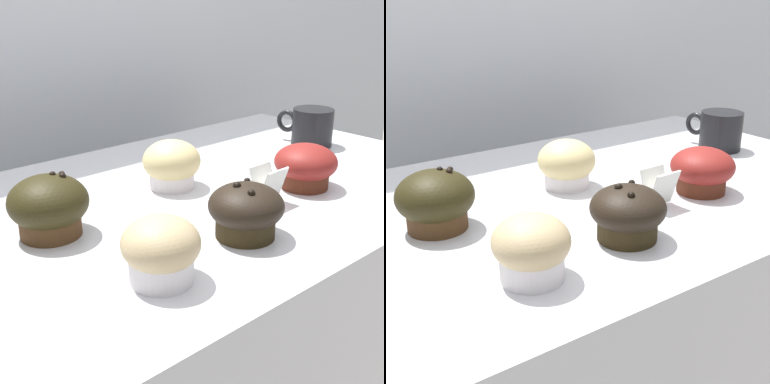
# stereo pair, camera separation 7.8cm
# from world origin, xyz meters

# --- Properties ---
(wall_back) EXTENTS (3.20, 0.10, 1.80)m
(wall_back) POSITION_xyz_m (0.00, 0.60, 0.90)
(wall_back) COLOR silver
(wall_back) RESTS_ON ground
(muffin_front_center) EXTENTS (0.11, 0.11, 0.09)m
(muffin_front_center) POSITION_xyz_m (-0.29, 0.01, 0.96)
(muffin_front_center) COLOR #462C17
(muffin_front_center) RESTS_ON display_counter
(muffin_back_left) EXTENTS (0.09, 0.09, 0.08)m
(muffin_back_left) POSITION_xyz_m (-0.26, -0.19, 0.95)
(muffin_back_left) COLOR silver
(muffin_back_left) RESTS_ON display_counter
(muffin_back_right) EXTENTS (0.11, 0.11, 0.08)m
(muffin_back_right) POSITION_xyz_m (0.13, -0.11, 0.95)
(muffin_back_right) COLOR #532415
(muffin_back_right) RESTS_ON display_counter
(muffin_front_left) EXTENTS (0.10, 0.10, 0.08)m
(muffin_front_left) POSITION_xyz_m (-0.05, 0.04, 0.95)
(muffin_front_left) COLOR white
(muffin_front_left) RESTS_ON display_counter
(muffin_front_right) EXTENTS (0.11, 0.11, 0.08)m
(muffin_front_right) POSITION_xyz_m (-0.09, -0.18, 0.95)
(muffin_front_right) COLOR black
(muffin_front_right) RESTS_ON display_counter
(coffee_cup) EXTENTS (0.09, 0.13, 0.08)m
(coffee_cup) POSITION_xyz_m (0.35, 0.04, 0.96)
(coffee_cup) COLOR black
(coffee_cup) RESTS_ON display_counter
(price_card) EXTENTS (0.05, 0.04, 0.06)m
(price_card) POSITION_xyz_m (0.02, -0.12, 0.95)
(price_card) COLOR white
(price_card) RESTS_ON display_counter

